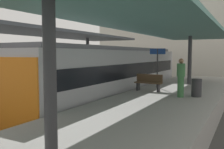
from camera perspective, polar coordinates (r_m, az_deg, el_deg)
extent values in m
plane|color=#383835|center=(11.26, -11.23, -10.35)|extent=(80.00, 80.00, 0.00)
cube|color=gray|center=(13.83, -23.57, -5.72)|extent=(4.40, 28.00, 1.00)
cube|color=gray|center=(9.26, 7.51, -10.40)|extent=(4.40, 28.00, 1.00)
cube|color=#4C4742|center=(11.23, -11.24, -9.86)|extent=(3.20, 28.00, 0.20)
cube|color=slate|center=(11.65, -14.01, -8.52)|extent=(0.08, 28.00, 0.14)
cube|color=slate|center=(10.76, -8.25, -9.53)|extent=(0.08, 28.00, 0.14)
cube|color=#ADADB2|center=(15.20, 0.94, -0.05)|extent=(2.70, 15.51, 2.90)
cube|color=orange|center=(9.08, -22.32, -4.57)|extent=(2.65, 0.08, 2.60)
cube|color=black|center=(15.84, -3.47, 1.40)|extent=(0.04, 14.27, 0.76)
cube|color=black|center=(14.59, 5.73, 1.11)|extent=(0.04, 14.27, 0.76)
cube|color=#515156|center=(15.15, 0.95, 5.80)|extent=(2.16, 14.74, 0.20)
cylinder|color=#333335|center=(19.34, -5.53, 3.61)|extent=(0.24, 0.24, 3.10)
cube|color=#3D4247|center=(14.58, -19.67, 9.42)|extent=(4.18, 21.00, 0.16)
cylinder|color=#333335|center=(4.70, -13.88, -0.35)|extent=(0.24, 0.24, 3.00)
cylinder|color=#333335|center=(16.38, 17.19, 3.07)|extent=(0.24, 0.24, 3.00)
cube|color=slate|center=(10.33, 10.53, 11.17)|extent=(4.18, 21.00, 0.16)
cube|color=black|center=(13.25, 5.95, -2.73)|extent=(0.08, 0.32, 0.40)
cube|color=black|center=(12.88, 10.49, -3.00)|extent=(0.08, 0.32, 0.40)
cube|color=#4C3823|center=(13.03, 8.20, -1.86)|extent=(1.40, 0.40, 0.06)
cube|color=#4C3823|center=(13.17, 8.48, -0.79)|extent=(1.40, 0.06, 0.40)
cylinder|color=#262628|center=(14.55, 10.23, 1.44)|extent=(0.08, 0.08, 2.20)
cube|color=navy|center=(14.53, 10.29, 5.18)|extent=(0.90, 0.06, 0.32)
cylinder|color=#2D2D30|center=(11.84, 18.60, -2.86)|extent=(0.44, 0.44, 0.80)
cylinder|color=#386B3D|center=(11.49, 15.28, -2.71)|extent=(0.28, 0.28, 0.92)
cylinder|color=#386B3D|center=(11.42, 15.36, 0.99)|extent=(0.36, 0.36, 0.57)
sphere|color=#936B4C|center=(11.40, 15.41, 2.96)|extent=(0.22, 0.22, 0.22)
cube|color=beige|center=(29.17, 15.94, 9.61)|extent=(18.00, 6.00, 11.00)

